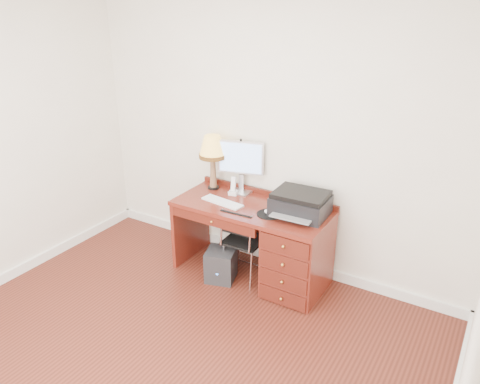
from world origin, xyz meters
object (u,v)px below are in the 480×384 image
Objects in this scene: monitor at (241,160)px; printer at (300,203)px; phone at (233,189)px; chair at (241,237)px; leg_lamp at (213,150)px; equipment_box at (221,265)px; desk at (282,246)px.

printer is at bearing -28.65° from monitor.
printer is (0.72, -0.17, -0.23)m from monitor.
printer reaches higher than phone.
printer is 0.67m from chair.
leg_lamp is 1.14m from equipment_box.
leg_lamp is (-0.29, -0.07, 0.08)m from monitor.
phone is 0.75m from equipment_box.
equipment_box is (-0.17, -0.11, -0.30)m from chair.
leg_lamp reaches higher than printer.
monitor is at bearing 78.93° from equipment_box.
monitor is 1.06× the size of printer.
monitor is at bearing 164.40° from printer.
equipment_box is (-0.67, -0.30, -0.70)m from printer.
monitor is 0.70× the size of chair.
printer is at bearing 25.57° from desk.
printer is 1.07m from leg_lamp.
phone is (-0.76, 0.07, -0.05)m from printer.
desk is 1.98× the size of chair.
chair is at bearing -29.76° from leg_lamp.
chair is (0.25, -0.27, -0.34)m from phone.
monitor is 1.04m from equipment_box.
monitor reaches higher than chair.
phone is at bearing 85.53° from equipment_box.
desk is 0.74m from phone.
monitor is at bearing 57.98° from phone.
leg_lamp is 0.74× the size of chair.
monitor is 0.95× the size of leg_lamp.
leg_lamp is 0.44m from phone.
printer is 0.76m from phone.
desk is 0.47m from printer.
printer is 0.90× the size of leg_lamp.
chair is 0.36m from equipment_box.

